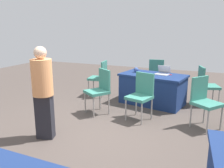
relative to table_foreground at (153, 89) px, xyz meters
name	(u,v)px	position (x,y,z in m)	size (l,w,h in m)	color
ground_plane	(96,136)	(0.47, 2.17, -0.37)	(14.40, 14.40, 0.00)	#4C423D
table_foreground	(153,89)	(0.00, 0.00, 0.00)	(1.67, 1.10, 0.74)	navy
chair_near_front	(141,93)	(-0.02, 1.09, 0.18)	(0.55, 0.55, 0.96)	#9E9993
chair_tucked_left	(100,88)	(0.92, 1.10, 0.19)	(0.61, 0.61, 0.97)	#9E9993
chair_tucked_right	(100,76)	(1.50, -0.10, 0.19)	(0.49, 0.49, 0.97)	#9E9993
chair_aisle	(204,99)	(-1.22, 1.02, 0.18)	(0.62, 0.62, 0.96)	#9E9993
chair_by_pillar	(157,73)	(0.18, -1.19, 0.18)	(0.49, 0.49, 0.96)	#9E9993
chair_back_row	(206,83)	(-1.20, -0.39, 0.17)	(0.56, 0.56, 0.94)	#9E9993
person_attendee_standing	(43,89)	(1.25, 2.55, 0.50)	(0.43, 0.43, 1.57)	#26262D
laptop_silver	(163,73)	(-0.21, -0.09, 0.41)	(0.36, 0.34, 0.21)	silver
yarn_ball	(136,70)	(0.47, -0.10, 0.43)	(0.13, 0.13, 0.13)	#3F5999
scissors_red	(168,75)	(-0.35, -0.07, 0.37)	(0.18, 0.04, 0.01)	red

